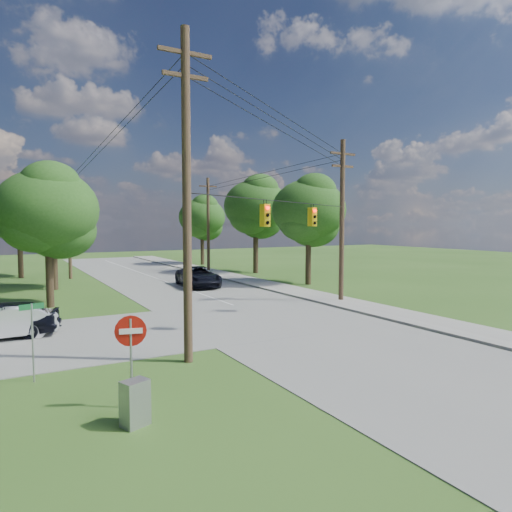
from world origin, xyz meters
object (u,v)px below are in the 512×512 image
control_cabinet (135,403)px  pole_sw (187,192)px  pole_ne (342,218)px  do_not_enter_sign (131,341)px  car_cross_silver (3,323)px  pole_north_w (69,224)px  car_main_north (198,277)px  pole_north_e (208,224)px  car_cross_dark (2,319)px

control_cabinet → pole_sw: bearing=33.4°
pole_ne → do_not_enter_sign: (-16.37, -10.83, -3.60)m
car_cross_silver → pole_north_w: bearing=164.0°
car_main_north → pole_north_e: bearing=69.2°
car_cross_dark → car_cross_silver: bearing=16.2°
control_cabinet → car_cross_silver: bearing=82.6°
car_cross_silver → control_cabinet: (2.88, -11.39, -0.17)m
pole_ne → pole_north_e: pole_ne is taller
car_cross_dark → car_cross_silver: (0.02, -0.52, -0.09)m
pole_north_w → do_not_enter_sign: bearing=-94.3°
pole_ne → control_cabinet: size_ratio=9.01×
car_cross_dark → control_cabinet: bearing=27.8°
pole_sw → do_not_enter_sign: size_ratio=4.64×
pole_north_e → do_not_enter_sign: bearing=-116.5°
pole_north_w → do_not_enter_sign: (-2.47, -32.83, -3.26)m
car_main_north → control_cabinet: car_main_north is taller
pole_north_e → do_not_enter_sign: 36.83m
pole_ne → pole_sw: bearing=-150.6°
car_cross_silver → car_main_north: bearing=127.9°
pole_ne → car_cross_dark: size_ratio=2.20×
pole_ne → do_not_enter_sign: size_ratio=4.06×
pole_sw → pole_north_w: size_ratio=1.20×
pole_sw → pole_north_e: size_ratio=1.20×
car_cross_dark → do_not_enter_sign: 11.23m
control_cabinet → car_main_north: bearing=43.0°
pole_ne → car_cross_dark: 20.02m
pole_ne → car_cross_silver: size_ratio=2.40×
pole_ne → car_cross_silver: bearing=-178.2°
pole_north_w → car_cross_dark: bearing=-104.2°
pole_sw → pole_north_e: 32.55m
car_cross_dark → do_not_enter_sign: size_ratio=1.85×
pole_sw → car_cross_silver: size_ratio=2.74×
pole_north_w → control_cabinet: size_ratio=8.59×
pole_sw → pole_ne: (13.50, 7.60, -0.76)m
pole_ne → car_main_north: bearing=116.8°
pole_sw → do_not_enter_sign: 6.14m
pole_north_e → control_cabinet: size_ratio=8.59×
pole_ne → pole_north_w: bearing=122.3°
car_main_north → control_cabinet: size_ratio=4.98×
car_cross_dark → car_main_north: car_cross_dark is taller
car_cross_dark → pole_north_w: bearing=180.0°
pole_north_w → car_cross_silver: pole_north_w is taller
pole_north_w → car_cross_dark: 23.18m
pole_north_w → do_not_enter_sign: 33.09m
car_cross_dark → car_cross_silver: size_ratio=1.09×
pole_sw → pole_north_e: (13.50, 29.60, -1.10)m
control_cabinet → do_not_enter_sign: 1.75m
pole_ne → pole_north_w: size_ratio=1.05×
pole_sw → pole_north_w: 29.62m
car_cross_dark → do_not_enter_sign: (3.10, -10.74, 1.02)m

